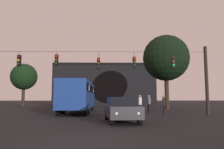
{
  "coord_description": "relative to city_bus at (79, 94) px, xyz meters",
  "views": [
    {
      "loc": [
        0.9,
        -7.4,
        1.48
      ],
      "look_at": [
        1.32,
        16.69,
        4.03
      ],
      "focal_mm": 35.11,
      "sensor_mm": 36.0,
      "label": 1
    }
  ],
  "objects": [
    {
      "name": "pedestrian_crossing_left",
      "position": [
        5.82,
        -2.84,
        -0.88
      ],
      "size": [
        0.26,
        0.37,
        1.73
      ],
      "color": "black",
      "rests_on": "ground"
    },
    {
      "name": "tree_behind_building",
      "position": [
        10.32,
        4.85,
        4.61
      ],
      "size": [
        5.83,
        5.83,
        9.42
      ],
      "color": "#2D2116",
      "rests_on": "ground"
    },
    {
      "name": "corner_building",
      "position": [
        2.29,
        23.99,
        2.11
      ],
      "size": [
        19.19,
        12.72,
        7.95
      ],
      "color": "black",
      "rests_on": "ground"
    },
    {
      "name": "car_near_right",
      "position": [
        3.8,
        -8.82,
        -1.07
      ],
      "size": [
        2.16,
        4.45,
        1.52
      ],
      "color": "#2D2D33",
      "rests_on": "ground"
    },
    {
      "name": "pedestrian_crossing_right",
      "position": [
        7.01,
        -0.68,
        -0.88
      ],
      "size": [
        0.32,
        0.41,
        1.73
      ],
      "color": "black",
      "rests_on": "ground"
    },
    {
      "name": "pedestrian_crossing_center",
      "position": [
        7.8,
        -3.48,
        -0.91
      ],
      "size": [
        0.29,
        0.39,
        1.69
      ],
      "color": "black",
      "rests_on": "ground"
    },
    {
      "name": "car_far_left",
      "position": [
        -1.59,
        9.11,
        -1.07
      ],
      "size": [
        1.9,
        4.37,
        1.52
      ],
      "color": "#2D2D33",
      "rests_on": "ground"
    },
    {
      "name": "ground_plane",
      "position": [
        2.08,
        9.47,
        -1.87
      ],
      "size": [
        168.0,
        168.0,
        0.0
      ],
      "primitive_type": "plane",
      "color": "black",
      "rests_on": "ground"
    },
    {
      "name": "overhead_signal_span",
      "position": [
        2.04,
        -3.9,
        1.67
      ],
      "size": [
        18.96,
        0.44,
        5.92
      ],
      "color": "black",
      "rests_on": "ground"
    },
    {
      "name": "tree_left_silhouette",
      "position": [
        -11.26,
        14.61,
        3.11
      ],
      "size": [
        4.41,
        4.41,
        7.21
      ],
      "color": "#2D2116",
      "rests_on": "ground"
    },
    {
      "name": "city_bus",
      "position": [
        0.0,
        0.0,
        0.0
      ],
      "size": [
        2.58,
        11.01,
        3.0
      ],
      "color": "navy",
      "rests_on": "ground"
    }
  ]
}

